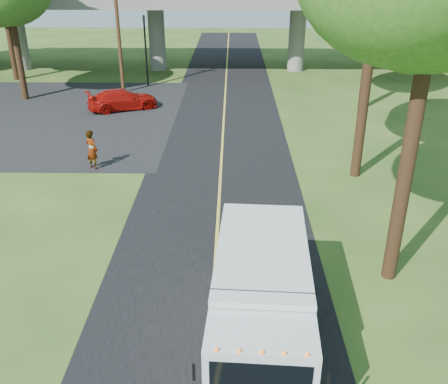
{
  "coord_description": "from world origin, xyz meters",
  "views": [
    {
      "loc": [
        0.52,
        -12.19,
        9.21
      ],
      "look_at": [
        0.25,
        3.72,
        1.6
      ],
      "focal_mm": 40.0,
      "sensor_mm": 36.0,
      "label": 1
    }
  ],
  "objects_px": {
    "traffic_signal": "(145,43)",
    "pedestrian": "(92,150)",
    "red_sedan": "(123,99)",
    "step_van": "(261,300)",
    "utility_pole": "(118,27)"
  },
  "relations": [
    {
      "from": "step_van",
      "to": "pedestrian",
      "type": "height_order",
      "value": "step_van"
    },
    {
      "from": "traffic_signal",
      "to": "utility_pole",
      "type": "height_order",
      "value": "utility_pole"
    },
    {
      "from": "traffic_signal",
      "to": "pedestrian",
      "type": "relative_size",
      "value": 2.74
    },
    {
      "from": "red_sedan",
      "to": "traffic_signal",
      "type": "bearing_deg",
      "value": -29.91
    },
    {
      "from": "utility_pole",
      "to": "pedestrian",
      "type": "distance_m",
      "value": 14.94
    },
    {
      "from": "red_sedan",
      "to": "pedestrian",
      "type": "height_order",
      "value": "pedestrian"
    },
    {
      "from": "red_sedan",
      "to": "step_van",
      "type": "bearing_deg",
      "value": 175.65
    },
    {
      "from": "utility_pole",
      "to": "step_van",
      "type": "xyz_separation_m",
      "value": [
        8.77,
        -26.14,
        -3.16
      ]
    },
    {
      "from": "traffic_signal",
      "to": "step_van",
      "type": "height_order",
      "value": "traffic_signal"
    },
    {
      "from": "traffic_signal",
      "to": "step_van",
      "type": "relative_size",
      "value": 0.81
    },
    {
      "from": "pedestrian",
      "to": "step_van",
      "type": "bearing_deg",
      "value": 157.65
    },
    {
      "from": "traffic_signal",
      "to": "utility_pole",
      "type": "xyz_separation_m",
      "value": [
        -1.5,
        -2.0,
        1.4
      ]
    },
    {
      "from": "utility_pole",
      "to": "red_sedan",
      "type": "xyz_separation_m",
      "value": [
        0.87,
        -4.42,
        -3.94
      ]
    },
    {
      "from": "traffic_signal",
      "to": "red_sedan",
      "type": "xyz_separation_m",
      "value": [
        -0.63,
        -6.42,
        -2.54
      ]
    },
    {
      "from": "utility_pole",
      "to": "pedestrian",
      "type": "relative_size",
      "value": 4.75
    }
  ]
}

